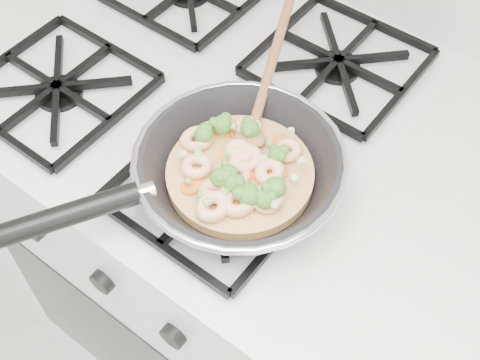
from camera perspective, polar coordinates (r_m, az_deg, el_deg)
The scene contains 2 objects.
stove at distance 1.33m, azimuth -2.60°, elevation -4.90°, with size 0.60×0.60×0.92m.
skillet at distance 0.80m, azimuth -0.33°, elevation 0.98°, with size 0.31×0.57×0.09m.
Camera 1 is at (0.47, 1.18, 1.59)m, focal length 47.52 mm.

